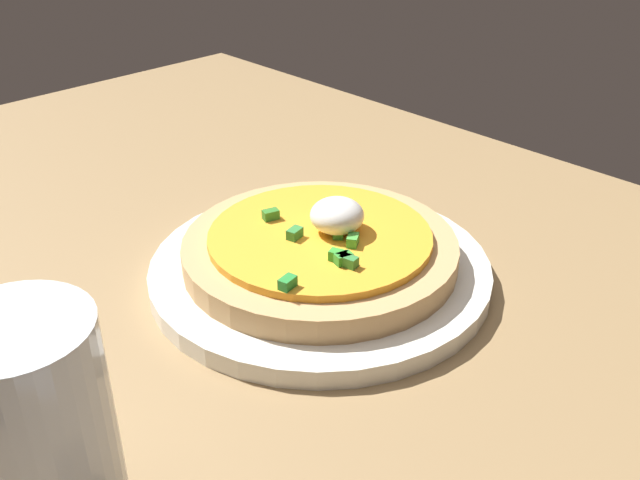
{
  "coord_description": "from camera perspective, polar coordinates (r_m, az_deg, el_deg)",
  "views": [
    {
      "loc": [
        -40.87,
        32.81,
        33.93
      ],
      "look_at": [
        -5.13,
        -1.95,
        5.58
      ],
      "focal_mm": 40.87,
      "sensor_mm": 36.0,
      "label": 1
    }
  ],
  "objects": [
    {
      "name": "dining_table",
      "position": [
        0.62,
        -4.62,
        -2.61
      ],
      "size": [
        109.11,
        75.3,
        2.03
      ],
      "primitive_type": "cube",
      "color": "olive",
      "rests_on": "ground"
    },
    {
      "name": "plate",
      "position": [
        0.59,
        -0.0,
        -2.35
      ],
      "size": [
        27.28,
        27.28,
        1.55
      ],
      "primitive_type": "cylinder",
      "color": "white",
      "rests_on": "dining_table"
    },
    {
      "name": "pizza",
      "position": [
        0.58,
        0.05,
        -0.56
      ],
      "size": [
        21.83,
        21.83,
        5.34
      ],
      "color": "tan",
      "rests_on": "plate"
    },
    {
      "name": "cup_near",
      "position": [
        0.4,
        -21.1,
        -14.35
      ],
      "size": [
        7.53,
        7.53,
        12.62
      ],
      "color": "silver",
      "rests_on": "dining_table"
    }
  ]
}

